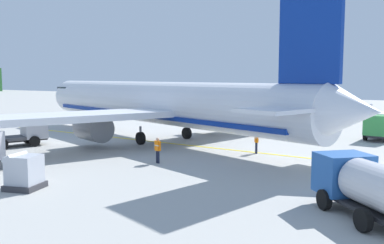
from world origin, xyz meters
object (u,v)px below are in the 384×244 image
Objects in this scene: service_truck_fuel at (23,132)px; cargo_container_near at (24,172)px; service_truck_catering at (371,187)px; service_truck_pushback at (382,124)px; crew_marshaller at (256,140)px; airliner_foreground at (158,104)px; crew_loader_left at (158,148)px.

service_truck_fuel is 15.17m from cargo_container_near.
service_truck_catering is at bearing -97.41° from service_truck_fuel.
service_truck_pushback is at bearing 8.59° from service_truck_catering.
crew_marshaller is at bearing -19.18° from cargo_container_near.
crew_marshaller is at bearing -96.04° from airliner_foreground.
service_truck_pushback is (20.98, -24.80, 0.24)m from service_truck_fuel.
service_truck_fuel is 32.49m from service_truck_pushback.
airliner_foreground reaches higher than service_truck_catering.
service_truck_pushback is 23.05m from crew_loader_left.
airliner_foreground is 21.06m from service_truck_pushback.
airliner_foreground is 18.09m from cargo_container_near.
service_truck_pushback reaches higher than crew_loader_left.
service_truck_fuel is at bearing 138.24° from airliner_foreground.
service_truck_fuel reaches higher than service_truck_catering.
service_truck_catering is 3.35× the size of crew_marshaller.
service_truck_pushback is 3.28× the size of crew_marshaller.
service_truck_pushback is at bearing -22.58° from cargo_container_near.
cargo_container_near is (-17.29, -4.73, -2.50)m from airliner_foreground.
airliner_foreground reaches higher than service_truck_fuel.
service_truck_fuel reaches higher than cargo_container_near.
service_truck_pushback is (12.26, -17.01, -1.96)m from airliner_foreground.
crew_marshaller is at bearing -29.38° from crew_loader_left.
airliner_foreground is 7.10× the size of service_truck_catering.
cargo_container_near is 17.14m from crew_marshaller.
service_truck_fuel is 3.60× the size of crew_loader_left.
service_truck_pushback is at bearing -26.48° from crew_marshaller.
service_truck_pushback reaches higher than service_truck_catering.
airliner_foreground reaches higher than cargo_container_near.
airliner_foreground is 23.43× the size of crew_loader_left.
service_truck_pushback reaches higher than cargo_container_near.
service_truck_fuel is 2.99× the size of cargo_container_near.
airliner_foreground is at bearing -41.76° from service_truck_fuel.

